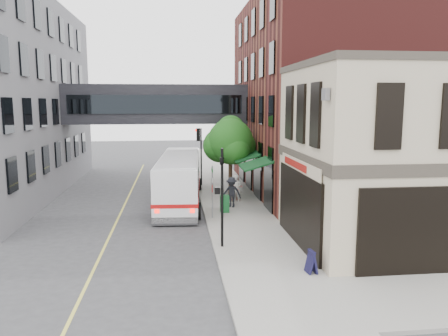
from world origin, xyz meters
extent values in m
plane|color=#38383A|center=(0.00, 0.00, 0.00)|extent=(120.00, 120.00, 0.00)
cube|color=gray|center=(2.00, 14.00, 0.07)|extent=(4.00, 60.00, 0.15)
cube|color=#BBB18F|center=(9.00, 2.00, 4.08)|extent=(10.00, 8.00, 8.15)
cube|color=#38332B|center=(9.00, 2.00, 4.15)|extent=(10.12, 8.12, 0.50)
cube|color=#38332B|center=(9.00, 2.00, 8.30)|extent=(10.12, 8.12, 0.30)
cube|color=black|center=(3.94, 2.00, 1.85)|extent=(0.14, 6.40, 3.40)
cube|color=black|center=(3.90, 2.00, 1.85)|extent=(0.04, 5.90, 3.00)
cube|color=maroon|center=(3.88, 2.60, 3.80)|extent=(0.03, 3.60, 0.32)
cube|color=#531C19|center=(10.00, 15.00, 7.00)|extent=(12.00, 18.00, 14.00)
cube|color=#0D3A18|center=(3.14, 13.75, 3.00)|extent=(1.80, 13.00, 0.40)
cube|color=black|center=(-3.00, 18.00, 6.50)|extent=(14.00, 3.00, 3.00)
cube|color=black|center=(-3.00, 16.45, 6.50)|extent=(13.00, 0.08, 1.40)
cube|color=black|center=(-3.00, 19.55, 6.50)|extent=(13.00, 0.08, 1.40)
cylinder|color=black|center=(0.40, 2.00, 2.40)|extent=(0.12, 0.12, 4.50)
cube|color=black|center=(0.18, 2.00, 2.75)|extent=(0.25, 0.22, 0.30)
imported|color=black|center=(0.40, 2.00, 4.25)|extent=(0.20, 0.16, 1.00)
cylinder|color=black|center=(0.40, 17.00, 2.40)|extent=(0.12, 0.12, 4.50)
cube|color=black|center=(0.18, 17.00, 2.75)|extent=(0.25, 0.22, 0.30)
cube|color=black|center=(0.18, 17.00, 4.15)|extent=(0.28, 0.28, 1.00)
sphere|color=#FF0C05|center=(0.02, 17.00, 4.50)|extent=(0.18, 0.18, 0.18)
cylinder|color=gray|center=(0.40, 7.00, 1.65)|extent=(0.08, 0.08, 3.00)
cube|color=white|center=(0.38, 7.00, 2.35)|extent=(0.03, 0.75, 0.22)
cube|color=#0C591E|center=(0.38, 7.00, 2.90)|extent=(0.03, 0.70, 0.18)
cube|color=#B20C0C|center=(0.38, 7.00, 1.85)|extent=(0.03, 0.30, 0.40)
cylinder|color=#382619|center=(2.20, 13.00, 1.55)|extent=(0.28, 0.28, 2.80)
sphere|color=#185416|center=(2.20, 13.00, 3.95)|extent=(3.20, 3.20, 3.20)
sphere|color=#185416|center=(3.00, 13.50, 3.55)|extent=(2.20, 2.20, 2.20)
sphere|color=#185416|center=(1.50, 13.30, 3.65)|extent=(2.40, 2.40, 2.40)
sphere|color=#185416|center=(2.30, 13.60, 4.75)|extent=(2.00, 2.00, 2.00)
cube|color=#D8CC4C|center=(-5.00, 10.00, 0.01)|extent=(0.12, 40.00, 0.01)
cube|color=white|center=(-1.36, 11.54, 1.64)|extent=(3.23, 11.58, 2.88)
cube|color=black|center=(-1.36, 11.54, 2.14)|extent=(3.27, 11.38, 1.04)
cube|color=#B20C0C|center=(-1.36, 11.54, 1.14)|extent=(3.29, 11.60, 0.22)
cylinder|color=black|center=(-2.88, 7.46, 0.50)|extent=(0.36, 1.01, 0.99)
cylinder|color=black|center=(-0.40, 7.30, 0.50)|extent=(0.36, 1.01, 0.99)
cylinder|color=black|center=(-2.36, 15.40, 0.50)|extent=(0.36, 1.01, 0.99)
cylinder|color=black|center=(0.12, 15.24, 0.50)|extent=(0.36, 1.01, 0.99)
imported|color=silver|center=(2.33, 10.93, 1.03)|extent=(0.74, 0.60, 1.77)
imported|color=tan|center=(2.43, 11.13, 1.02)|extent=(1.04, 0.96, 1.73)
imported|color=black|center=(1.82, 9.43, 1.10)|extent=(1.41, 1.18, 1.89)
cube|color=#145826|center=(1.23, 8.21, 0.66)|extent=(0.52, 0.46, 1.02)
cube|color=black|center=(3.47, -1.50, 0.60)|extent=(0.38, 0.54, 0.90)
camera|label=1|loc=(-1.71, -17.04, 6.66)|focal=35.00mm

